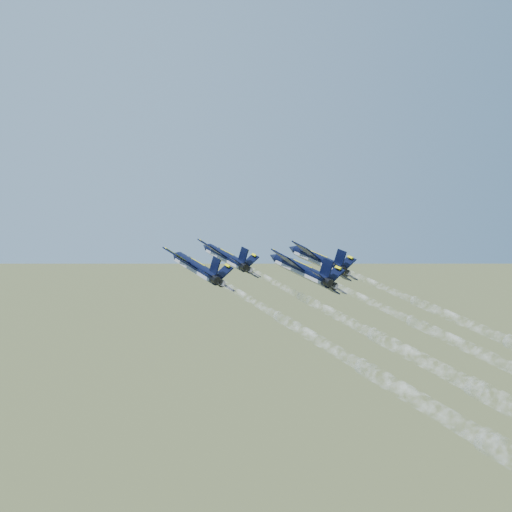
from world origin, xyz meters
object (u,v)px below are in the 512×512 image
object	(u,v)px
jet_right	(317,260)
jet_slot	(301,270)
jet_left	(196,268)
jet_lead	(225,257)

from	to	relation	value
jet_right	jet_slot	distance (m)	15.30
jet_slot	jet_right	bearing A→B (deg)	43.68
jet_right	jet_left	bearing A→B (deg)	179.30
jet_lead	jet_left	size ratio (longest dim) A/B	1.00
jet_slot	jet_left	bearing A→B (deg)	137.63
jet_right	jet_slot	world-z (taller)	same
jet_lead	jet_right	world-z (taller)	same
jet_left	jet_slot	bearing A→B (deg)	-42.37
jet_right	jet_slot	size ratio (longest dim) A/B	1.00
jet_lead	jet_slot	distance (m)	22.35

